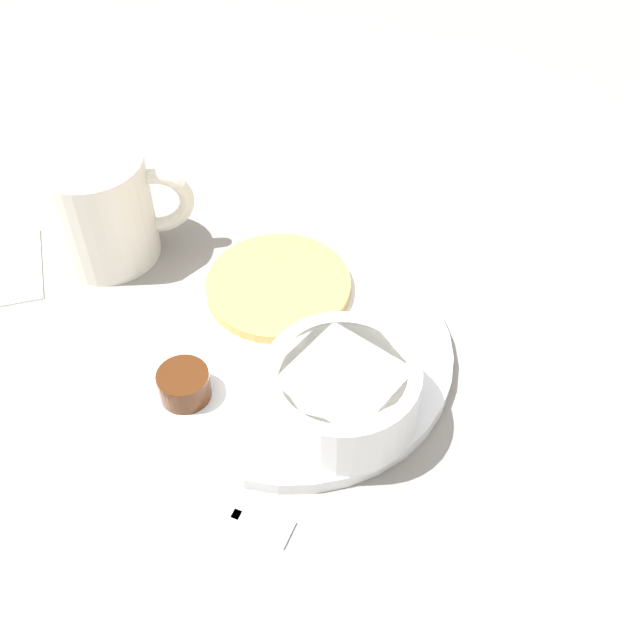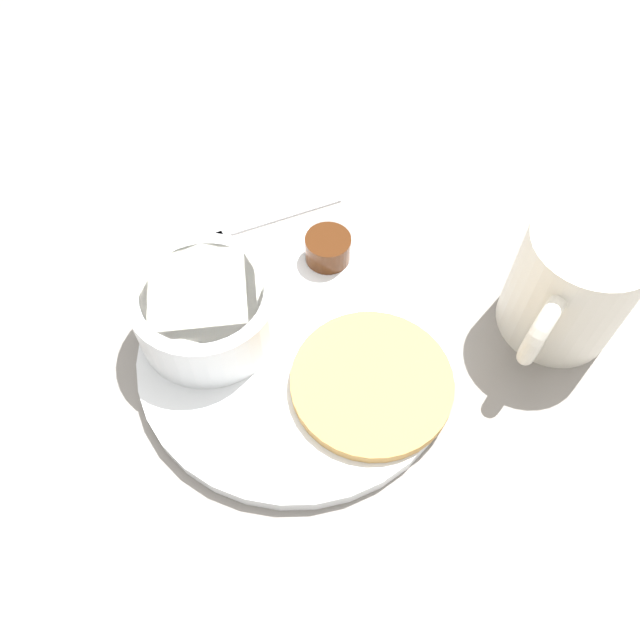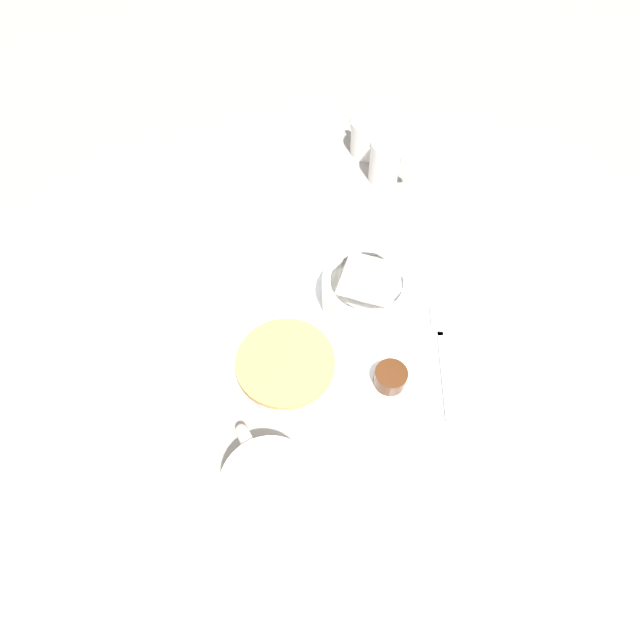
% 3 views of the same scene
% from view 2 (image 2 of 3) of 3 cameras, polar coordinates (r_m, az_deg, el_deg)
% --- Properties ---
extents(ground_plane, '(4.00, 4.00, 0.00)m').
position_cam_2_polar(ground_plane, '(0.47, -2.11, -3.25)').
color(ground_plane, gray).
extents(plate, '(0.23, 0.23, 0.01)m').
position_cam_2_polar(plate, '(0.47, -2.13, -2.88)').
color(plate, white).
rests_on(plate, ground_plane).
extents(pancake_stack, '(0.12, 0.12, 0.01)m').
position_cam_2_polar(pancake_stack, '(0.44, 4.76, -5.72)').
color(pancake_stack, tan).
rests_on(pancake_stack, plate).
extents(bowl, '(0.11, 0.11, 0.05)m').
position_cam_2_polar(bowl, '(0.46, -10.50, 0.74)').
color(bowl, white).
rests_on(bowl, plate).
extents(syrup_cup, '(0.04, 0.04, 0.02)m').
position_cam_2_polar(syrup_cup, '(0.50, 0.22, 6.68)').
color(syrup_cup, '#47230F').
rests_on(syrup_cup, plate).
extents(butter_ramekin, '(0.05, 0.05, 0.04)m').
position_cam_2_polar(butter_ramekin, '(0.47, -11.48, 1.76)').
color(butter_ramekin, white).
rests_on(butter_ramekin, plate).
extents(coffee_mug, '(0.12, 0.09, 0.10)m').
position_cam_2_polar(coffee_mug, '(0.48, 21.89, 2.88)').
color(coffee_mug, silver).
rests_on(coffee_mug, ground_plane).
extents(fork, '(0.10, 0.13, 0.00)m').
position_cam_2_polar(fork, '(0.55, -7.33, 8.34)').
color(fork, silver).
rests_on(fork, ground_plane).
extents(napkin, '(0.13, 0.11, 0.00)m').
position_cam_2_polar(napkin, '(0.60, 23.71, 8.18)').
color(napkin, white).
rests_on(napkin, ground_plane).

